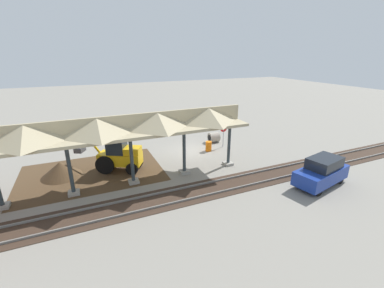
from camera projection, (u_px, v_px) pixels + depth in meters
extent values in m
plane|color=gray|center=(191.00, 151.00, 23.87)|extent=(120.00, 120.00, 0.00)
cube|color=#4C3823|center=(93.00, 173.00, 19.50)|extent=(10.22, 7.00, 0.01)
cube|color=#9E998E|center=(228.00, 163.00, 20.92)|extent=(0.70, 0.70, 0.20)
cylinder|color=#2D383D|center=(229.00, 144.00, 20.35)|extent=(0.24, 0.24, 3.60)
cube|color=#9E998E|center=(184.00, 172.00, 19.46)|extent=(0.70, 0.70, 0.20)
cylinder|color=#2D383D|center=(184.00, 151.00, 18.89)|extent=(0.24, 0.24, 3.60)
cube|color=#9E998E|center=(134.00, 181.00, 18.00)|extent=(0.70, 0.70, 0.20)
cylinder|color=#2D383D|center=(132.00, 159.00, 17.43)|extent=(0.24, 0.24, 3.60)
cube|color=#9E998E|center=(74.00, 193.00, 16.54)|extent=(0.70, 0.70, 0.20)
cylinder|color=#2D383D|center=(70.00, 169.00, 15.97)|extent=(0.24, 0.24, 3.60)
cube|color=#9E998E|center=(3.00, 206.00, 15.08)|extent=(0.70, 0.70, 0.20)
cube|color=tan|center=(129.00, 132.00, 16.79)|extent=(16.60, 3.20, 0.20)
cube|color=tan|center=(129.00, 123.00, 16.58)|extent=(16.60, 0.20, 1.10)
pyramid|color=tan|center=(208.00, 115.00, 18.77)|extent=(3.46, 3.20, 1.10)
pyramid|color=tan|center=(157.00, 120.00, 17.31)|extent=(3.46, 3.20, 1.10)
pyramid|color=tan|center=(97.00, 126.00, 15.85)|extent=(3.46, 3.20, 1.10)
pyramid|color=tan|center=(25.00, 133.00, 14.38)|extent=(3.46, 3.20, 1.10)
cube|color=slate|center=(226.00, 179.00, 18.42)|extent=(60.00, 0.08, 0.15)
cube|color=slate|center=(237.00, 188.00, 17.18)|extent=(60.00, 0.08, 0.15)
cube|color=#38281E|center=(232.00, 184.00, 17.82)|extent=(60.00, 2.58, 0.03)
cylinder|color=gray|center=(223.00, 137.00, 24.56)|extent=(0.06, 0.06, 2.09)
cylinder|color=red|center=(224.00, 128.00, 24.27)|extent=(0.76, 0.05, 0.76)
cube|color=#EAB214|center=(120.00, 158.00, 19.67)|extent=(3.43, 2.70, 0.90)
cube|color=#1E262D|center=(116.00, 144.00, 19.30)|extent=(1.71, 1.66, 1.40)
cube|color=#EAB214|center=(133.00, 150.00, 19.34)|extent=(1.54, 1.52, 0.50)
cylinder|color=black|center=(112.00, 158.00, 20.51)|extent=(1.37, 0.95, 1.40)
cylinder|color=black|center=(105.00, 165.00, 19.17)|extent=(1.37, 0.95, 1.40)
cylinder|color=black|center=(137.00, 162.00, 20.35)|extent=(0.93, 0.70, 0.90)
cylinder|color=black|center=(132.00, 169.00, 19.13)|extent=(0.93, 0.70, 0.90)
cylinder|color=#EAB214|center=(93.00, 144.00, 19.48)|extent=(1.02, 0.68, 1.41)
cylinder|color=#EAB214|center=(83.00, 143.00, 19.52)|extent=(0.76, 0.52, 1.20)
cube|color=#47474C|center=(80.00, 149.00, 19.74)|extent=(0.91, 0.99, 0.40)
cone|color=#4C3823|center=(62.00, 176.00, 19.01)|extent=(5.72, 5.72, 2.24)
cylinder|color=#9E9384|center=(214.00, 137.00, 26.13)|extent=(1.01, 1.00, 1.00)
cylinder|color=black|center=(209.00, 138.00, 25.94)|extent=(0.02, 0.65, 0.65)
cube|color=navy|center=(321.00, 175.00, 17.48)|extent=(4.47, 2.58, 0.95)
cube|color=#1E232B|center=(324.00, 163.00, 17.32)|extent=(2.62, 1.99, 0.73)
cylinder|color=black|center=(319.00, 191.00, 16.32)|extent=(0.63, 0.32, 0.60)
cylinder|color=black|center=(298.00, 182.00, 17.44)|extent=(0.63, 0.32, 0.60)
cylinder|color=black|center=(340.00, 180.00, 17.84)|extent=(0.63, 0.32, 0.60)
cylinder|color=black|center=(320.00, 172.00, 18.96)|extent=(0.63, 0.32, 0.60)
cylinder|color=orange|center=(209.00, 146.00, 23.76)|extent=(0.56, 0.56, 0.90)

